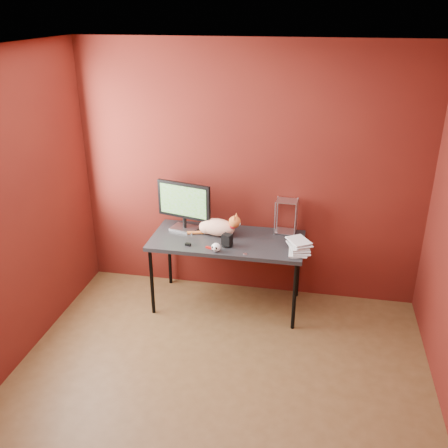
% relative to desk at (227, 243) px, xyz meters
% --- Properties ---
extents(room, '(3.52, 3.52, 2.61)m').
position_rel_desk_xyz_m(room, '(0.15, -1.37, 0.75)').
color(room, '#52371C').
rests_on(room, ground).
extents(desk, '(1.50, 0.70, 0.75)m').
position_rel_desk_xyz_m(desk, '(0.00, 0.00, 0.00)').
color(desk, black).
rests_on(desk, ground).
extents(monitor, '(0.57, 0.25, 0.50)m').
position_rel_desk_xyz_m(monitor, '(-0.47, 0.14, 0.33)').
color(monitor, '#B2B2B7').
rests_on(monitor, desk).
extents(cat, '(0.54, 0.25, 0.25)m').
position_rel_desk_xyz_m(cat, '(-0.11, 0.07, 0.14)').
color(cat, orange).
rests_on(cat, desk).
extents(skull_mug, '(0.09, 0.09, 0.08)m').
position_rel_desk_xyz_m(skull_mug, '(-0.05, -0.29, 0.09)').
color(skull_mug, white).
rests_on(skull_mug, desk).
extents(speaker, '(0.11, 0.11, 0.12)m').
position_rel_desk_xyz_m(speaker, '(0.03, -0.16, 0.11)').
color(speaker, black).
rests_on(speaker, desk).
extents(book_stack, '(0.26, 0.28, 1.35)m').
position_rel_desk_xyz_m(book_stack, '(0.63, -0.17, 0.73)').
color(book_stack, beige).
rests_on(book_stack, desk).
extents(wire_rack, '(0.21, 0.18, 0.35)m').
position_rel_desk_xyz_m(wire_rack, '(0.55, 0.27, 0.22)').
color(wire_rack, '#B2B2B7').
rests_on(wire_rack, desk).
extents(pocket_knife, '(0.09, 0.05, 0.02)m').
position_rel_desk_xyz_m(pocket_knife, '(-0.12, -0.24, 0.06)').
color(pocket_knife, '#9D100C').
rests_on(pocket_knife, desk).
extents(black_gadget, '(0.06, 0.04, 0.02)m').
position_rel_desk_xyz_m(black_gadget, '(-0.34, -0.22, 0.06)').
color(black_gadget, black).
rests_on(black_gadget, desk).
extents(washer, '(0.04, 0.04, 0.00)m').
position_rel_desk_xyz_m(washer, '(0.22, -0.29, 0.05)').
color(washer, '#B2B2B7').
rests_on(washer, desk).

